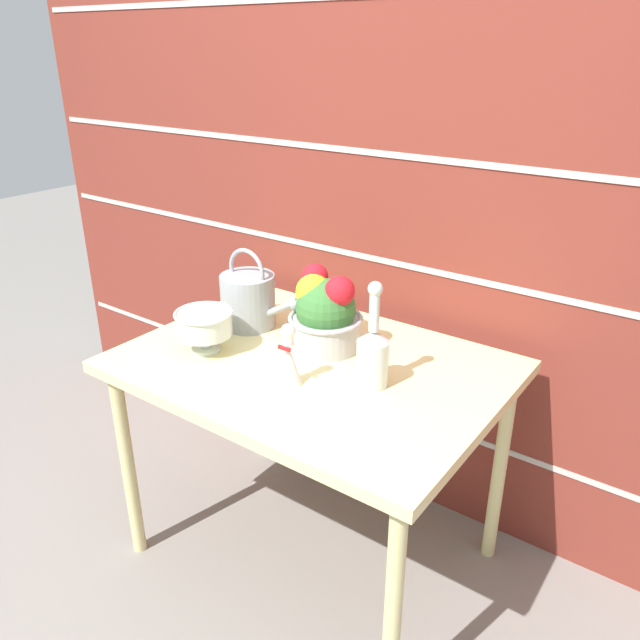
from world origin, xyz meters
The scene contains 8 objects.
ground_plane centered at (0.00, 0.00, 0.00)m, with size 12.00×12.00×0.00m, color gray.
brick_wall centered at (0.00, 0.51, 1.10)m, with size 3.60×0.08×2.20m.
patio_table centered at (0.00, 0.00, 0.67)m, with size 1.11×0.81×0.74m.
watering_can centered at (-0.32, 0.09, 0.83)m, with size 0.33×0.18×0.27m.
crystal_pedestal_bowl centered at (-0.31, -0.14, 0.83)m, with size 0.18×0.18×0.13m.
flower_planter centered at (-0.03, 0.10, 0.85)m, with size 0.23×0.23×0.25m.
glass_decanter centered at (0.22, -0.01, 0.84)m, with size 0.09×0.09×0.31m.
figurine_vase centered at (0.03, -0.14, 0.81)m, with size 0.07×0.07×0.18m.
Camera 1 is at (0.99, -1.32, 1.61)m, focal length 35.00 mm.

